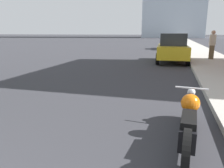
{
  "coord_description": "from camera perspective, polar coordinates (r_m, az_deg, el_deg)",
  "views": [
    {
      "loc": [
        2.92,
        0.24,
        1.84
      ],
      "look_at": [
        1.61,
        4.95,
        0.68
      ],
      "focal_mm": 35.0,
      "sensor_mm": 36.0,
      "label": 1
    }
  ],
  "objects": [
    {
      "name": "sidewalk",
      "position": [
        39.87,
        19.26,
        10.03
      ],
      "size": [
        2.86,
        240.0,
        0.15
      ],
      "color": "#B2ADA3",
      "rests_on": "ground_plane"
    },
    {
      "name": "pedestrian",
      "position": [
        15.7,
        24.72,
        9.42
      ],
      "size": [
        0.36,
        0.26,
        1.83
      ],
      "color": "brown",
      "rests_on": "sidewalk"
    },
    {
      "name": "parked_car_white",
      "position": [
        26.05,
        15.48,
        10.72
      ],
      "size": [
        2.07,
        4.24,
        1.75
      ],
      "rotation": [
        0.0,
        0.0,
        0.08
      ],
      "color": "silver",
      "rests_on": "ground_plane"
    },
    {
      "name": "parked_car_yellow",
      "position": [
        14.32,
        15.54,
        8.99
      ],
      "size": [
        2.0,
        4.14,
        1.78
      ],
      "rotation": [
        0.0,
        0.0,
        0.03
      ],
      "color": "gold",
      "rests_on": "ground_plane"
    },
    {
      "name": "motorcycle",
      "position": [
        3.95,
        19.44,
        -8.94
      ],
      "size": [
        0.62,
        2.52,
        0.79
      ],
      "rotation": [
        0.0,
        0.0,
        -0.09
      ],
      "color": "black",
      "rests_on": "ground_plane"
    }
  ]
}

